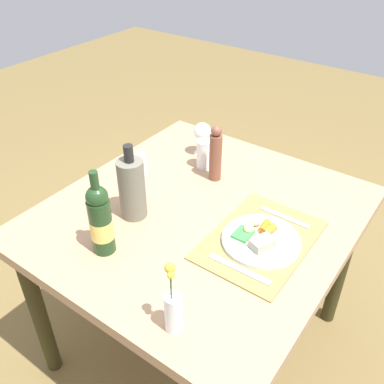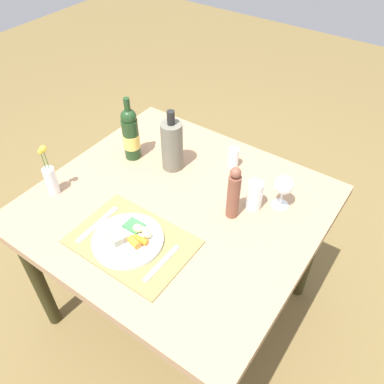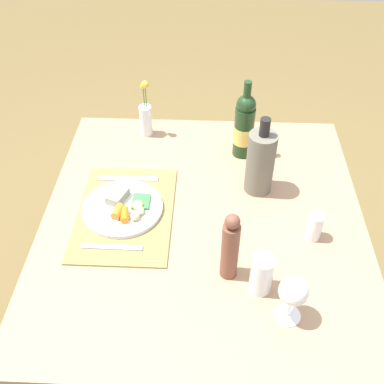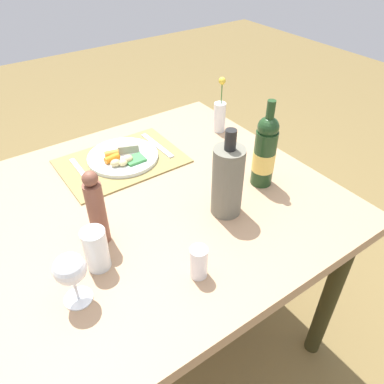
% 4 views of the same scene
% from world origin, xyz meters
% --- Properties ---
extents(ground_plane, '(8.00, 8.00, 0.00)m').
position_xyz_m(ground_plane, '(0.00, 0.00, 0.00)').
color(ground_plane, brown).
extents(dining_table, '(1.11, 1.03, 0.76)m').
position_xyz_m(dining_table, '(0.00, 0.00, 0.67)').
color(dining_table, tan).
rests_on(dining_table, ground_plane).
extents(placemat, '(0.44, 0.31, 0.01)m').
position_xyz_m(placemat, '(-0.01, -0.25, 0.76)').
color(placemat, olive).
rests_on(placemat, dining_table).
extents(dinner_plate, '(0.26, 0.26, 0.04)m').
position_xyz_m(dinner_plate, '(-0.02, -0.26, 0.78)').
color(dinner_plate, silver).
rests_on(dinner_plate, placemat).
extents(fork, '(0.02, 0.21, 0.00)m').
position_xyz_m(fork, '(-0.17, -0.27, 0.77)').
color(fork, silver).
rests_on(fork, placemat).
extents(knife, '(0.02, 0.19, 0.00)m').
position_xyz_m(knife, '(0.14, -0.27, 0.77)').
color(knife, silver).
rests_on(knife, placemat).
extents(water_tumbler, '(0.06, 0.06, 0.12)m').
position_xyz_m(water_tumbler, '(0.26, 0.16, 0.81)').
color(water_tumbler, silver).
rests_on(water_tumbler, dining_table).
extents(wine_glass, '(0.08, 0.08, 0.15)m').
position_xyz_m(wine_glass, '(0.35, 0.23, 0.87)').
color(wine_glass, white).
rests_on(wine_glass, dining_table).
extents(cooler_bottle, '(0.09, 0.09, 0.28)m').
position_xyz_m(cooler_bottle, '(-0.15, 0.18, 0.88)').
color(cooler_bottle, '#676556').
rests_on(cooler_bottle, dining_table).
extents(flower_vase, '(0.05, 0.05, 0.23)m').
position_xyz_m(flower_vase, '(-0.46, -0.23, 0.84)').
color(flower_vase, silver).
rests_on(flower_vase, dining_table).
extents(pepper_mill, '(0.05, 0.05, 0.24)m').
position_xyz_m(pepper_mill, '(0.21, 0.08, 0.87)').
color(pepper_mill, brown).
rests_on(pepper_mill, dining_table).
extents(salt_shaker, '(0.05, 0.05, 0.09)m').
position_xyz_m(salt_shaker, '(0.06, 0.34, 0.81)').
color(salt_shaker, white).
rests_on(salt_shaker, dining_table).
extents(wine_bottle, '(0.07, 0.07, 0.30)m').
position_xyz_m(wine_bottle, '(-0.35, 0.14, 0.88)').
color(wine_bottle, '#1D3B1C').
rests_on(wine_bottle, dining_table).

